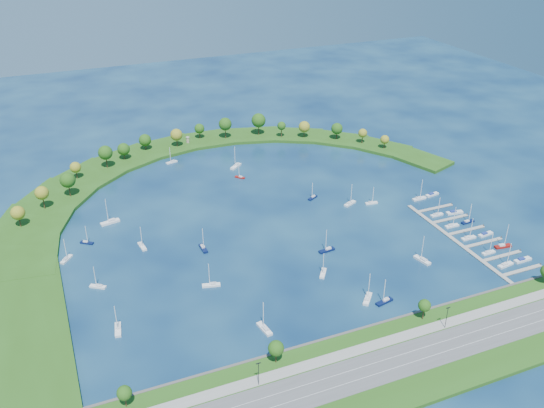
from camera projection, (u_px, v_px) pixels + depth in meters
name	position (u px, v px, depth m)	size (l,w,h in m)	color
ground	(267.00, 216.00, 318.20)	(700.00, 700.00, 0.00)	#071A3F
south_shoreline	(392.00, 362.00, 217.51)	(420.00, 43.10, 11.60)	#254E14
breakwater	(162.00, 192.00, 341.76)	(286.74, 247.64, 2.00)	#254E14
breakwater_trees	(193.00, 143.00, 382.41)	(238.49, 91.55, 15.91)	#382314
harbor_tower	(188.00, 140.00, 405.89)	(2.60, 2.60, 4.21)	gray
dock_system	(468.00, 238.00, 297.21)	(24.28, 82.00, 1.60)	gray
moored_boat_0	(265.00, 328.00, 234.58)	(3.91, 9.27, 13.22)	silver
moored_boat_1	(371.00, 202.00, 330.49)	(7.31, 2.75, 10.49)	silver
moored_boat_2	(327.00, 250.00, 286.50)	(8.58, 3.24, 12.31)	#09133B
moored_boat_3	(142.00, 246.00, 289.72)	(3.27, 8.42, 12.05)	silver
moored_boat_4	(313.00, 197.00, 336.29)	(7.07, 5.14, 10.30)	#09133B
moored_boat_5	(118.00, 329.00, 234.35)	(3.75, 8.96, 12.77)	silver
moored_boat_6	(110.00, 222.00, 310.93)	(10.48, 4.80, 14.88)	silver
moored_boat_7	(211.00, 284.00, 261.00)	(8.42, 4.13, 11.93)	silver
moored_boat_8	(87.00, 242.00, 292.88)	(6.65, 5.56, 10.04)	#09133B
moored_boat_9	(350.00, 203.00, 329.70)	(8.65, 5.64, 12.39)	silver
moored_boat_10	(323.00, 272.00, 269.21)	(6.41, 7.79, 11.70)	silver
moored_boat_11	(172.00, 162.00, 380.86)	(7.79, 3.85, 11.03)	silver
moored_boat_12	(240.00, 177.00, 360.60)	(5.75, 5.93, 9.48)	maroon
moored_boat_13	(98.00, 286.00, 260.02)	(7.33, 5.88, 10.93)	silver
moored_boat_14	(384.00, 301.00, 250.38)	(8.63, 3.94, 12.25)	#09133B
moored_boat_15	(368.00, 298.00, 251.97)	(7.83, 8.30, 13.12)	silver
moored_boat_16	(422.00, 260.00, 278.68)	(4.47, 9.48, 13.44)	silver
moored_boat_17	(236.00, 166.00, 374.79)	(9.30, 8.55, 14.53)	silver
moored_boat_18	(203.00, 248.00, 288.04)	(2.54, 8.34, 12.17)	#09133B
moored_boat_19	(66.00, 259.00, 279.43)	(6.53, 7.42, 11.40)	silver
docked_boat_0	(506.00, 264.00, 275.06)	(8.69, 3.35, 12.46)	silver
docked_boat_1	(522.00, 260.00, 278.90)	(9.27, 2.79, 1.88)	silver
docked_boat_2	(489.00, 252.00, 284.66)	(7.30, 2.18, 10.68)	silver
docked_boat_3	(503.00, 246.00, 289.68)	(9.02, 3.48, 12.93)	maroon
docked_boat_4	(469.00, 237.00, 296.71)	(8.09, 2.29, 11.89)	silver
docked_boat_5	(485.00, 234.00, 300.03)	(8.85, 3.33, 1.76)	silver
docked_boat_6	(452.00, 225.00, 307.59)	(7.93, 2.35, 11.61)	silver
docked_boat_7	(468.00, 221.00, 311.37)	(7.75, 2.58, 11.23)	#09133B
docked_boat_8	(437.00, 214.00, 318.20)	(7.50, 2.32, 10.93)	silver
docked_boat_9	(454.00, 212.00, 320.45)	(9.74, 3.90, 1.93)	silver
docked_boat_10	(419.00, 198.00, 335.06)	(8.49, 2.53, 12.42)	silver
docked_boat_11	(432.00, 194.00, 339.69)	(8.94, 3.68, 1.77)	silver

